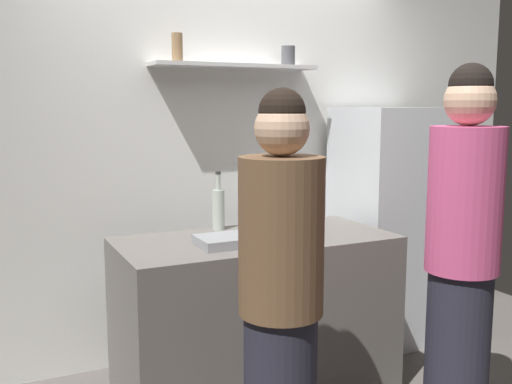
# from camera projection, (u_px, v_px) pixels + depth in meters

# --- Properties ---
(back_wall_assembly) EXTENTS (4.80, 0.32, 2.60)m
(back_wall_assembly) POSITION_uv_depth(u_px,v_px,m) (220.00, 154.00, 3.87)
(back_wall_assembly) COLOR white
(back_wall_assembly) RESTS_ON ground
(refrigerator) EXTENTS (0.68, 0.63, 1.61)m
(refrigerator) POSITION_uv_depth(u_px,v_px,m) (391.00, 225.00, 4.06)
(refrigerator) COLOR silver
(refrigerator) RESTS_ON ground
(counter) EXTENTS (1.50, 0.71, 0.91)m
(counter) POSITION_uv_depth(u_px,v_px,m) (256.00, 317.00, 3.28)
(counter) COLOR #66605B
(counter) RESTS_ON ground
(baking_pan) EXTENTS (0.34, 0.24, 0.05)m
(baking_pan) POSITION_uv_depth(u_px,v_px,m) (230.00, 240.00, 3.03)
(baking_pan) COLOR gray
(baking_pan) RESTS_ON counter
(utensil_holder) EXTENTS (0.11, 0.11, 0.22)m
(utensil_holder) POSITION_uv_depth(u_px,v_px,m) (283.00, 224.00, 3.27)
(utensil_holder) COLOR #B2B2B7
(utensil_holder) RESTS_ON counter
(wine_bottle_green_glass) EXTENTS (0.08, 0.08, 0.32)m
(wine_bottle_green_glass) POSITION_uv_depth(u_px,v_px,m) (302.00, 210.00, 3.37)
(wine_bottle_green_glass) COLOR #19471E
(wine_bottle_green_glass) RESTS_ON counter
(wine_bottle_pale_glass) EXTENTS (0.07, 0.07, 0.34)m
(wine_bottle_pale_glass) POSITION_uv_depth(u_px,v_px,m) (218.00, 208.00, 3.40)
(wine_bottle_pale_glass) COLOR #B2BFB2
(wine_bottle_pale_glass) RESTS_ON counter
(water_bottle_plastic) EXTENTS (0.09, 0.09, 0.25)m
(water_bottle_plastic) POSITION_uv_depth(u_px,v_px,m) (261.00, 209.00, 3.46)
(water_bottle_plastic) COLOR silver
(water_bottle_plastic) RESTS_ON counter
(person_brown_jacket) EXTENTS (0.34, 0.34, 1.69)m
(person_brown_jacket) POSITION_uv_depth(u_px,v_px,m) (281.00, 303.00, 2.36)
(person_brown_jacket) COLOR #262633
(person_brown_jacket) RESTS_ON ground
(person_pink_top) EXTENTS (0.34, 0.34, 1.81)m
(person_pink_top) POSITION_uv_depth(u_px,v_px,m) (462.00, 259.00, 2.76)
(person_pink_top) COLOR #262633
(person_pink_top) RESTS_ON ground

